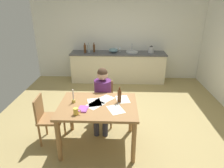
{
  "coord_description": "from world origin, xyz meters",
  "views": [
    {
      "loc": [
        0.04,
        -3.63,
        2.3
      ],
      "look_at": [
        -0.09,
        -0.12,
        0.85
      ],
      "focal_mm": 31.88,
      "sensor_mm": 36.0,
      "label": 1
    }
  ],
  "objects_px": {
    "coffee_mug": "(76,111)",
    "stovetop_kettle": "(151,50)",
    "mixing_bowl": "(113,50)",
    "wine_glass_by_kettle": "(116,48)",
    "chair_at_table": "(103,101)",
    "dining_table": "(98,111)",
    "bottle_wine_red": "(94,48)",
    "candlestick": "(73,99)",
    "wine_bottle_on_table": "(119,96)",
    "sink_unit": "(132,52)",
    "bottle_oil": "(85,49)",
    "bottle_vinegar": "(89,49)",
    "chair_side_empty": "(47,117)",
    "book_magazine": "(83,109)",
    "wine_glass_near_sink": "(120,48)",
    "person_seated": "(102,95)"
  },
  "relations": [
    {
      "from": "person_seated",
      "to": "wine_glass_near_sink",
      "type": "relative_size",
      "value": 7.76
    },
    {
      "from": "wine_glass_by_kettle",
      "to": "book_magazine",
      "type": "bearing_deg",
      "value": -97.69
    },
    {
      "from": "sink_unit",
      "to": "bottle_wine_red",
      "type": "height_order",
      "value": "bottle_wine_red"
    },
    {
      "from": "sink_unit",
      "to": "book_magazine",
      "type": "bearing_deg",
      "value": -106.01
    },
    {
      "from": "bottle_vinegar",
      "to": "bottle_oil",
      "type": "bearing_deg",
      "value": -159.53
    },
    {
      "from": "book_magazine",
      "to": "coffee_mug",
      "type": "bearing_deg",
      "value": -111.65
    },
    {
      "from": "coffee_mug",
      "to": "wine_glass_near_sink",
      "type": "height_order",
      "value": "wine_glass_near_sink"
    },
    {
      "from": "chair_at_table",
      "to": "coffee_mug",
      "type": "xyz_separation_m",
      "value": [
        -0.32,
        -1.01,
        0.34
      ]
    },
    {
      "from": "chair_at_table",
      "to": "book_magazine",
      "type": "bearing_deg",
      "value": -105.64
    },
    {
      "from": "coffee_mug",
      "to": "stovetop_kettle",
      "type": "bearing_deg",
      "value": 65.15
    },
    {
      "from": "wine_bottle_on_table",
      "to": "wine_glass_by_kettle",
      "type": "distance_m",
      "value": 3.1
    },
    {
      "from": "dining_table",
      "to": "bottle_vinegar",
      "type": "relative_size",
      "value": 4.36
    },
    {
      "from": "chair_at_table",
      "to": "wine_glass_by_kettle",
      "type": "distance_m",
      "value": 2.56
    },
    {
      "from": "candlestick",
      "to": "mixing_bowl",
      "type": "height_order",
      "value": "mixing_bowl"
    },
    {
      "from": "candlestick",
      "to": "wine_glass_by_kettle",
      "type": "xyz_separation_m",
      "value": [
        0.65,
        3.14,
        0.17
      ]
    },
    {
      "from": "book_magazine",
      "to": "mixing_bowl",
      "type": "relative_size",
      "value": 0.69
    },
    {
      "from": "candlestick",
      "to": "mixing_bowl",
      "type": "bearing_deg",
      "value": 79.52
    },
    {
      "from": "chair_side_empty",
      "to": "bottle_oil",
      "type": "relative_size",
      "value": 2.89
    },
    {
      "from": "coffee_mug",
      "to": "sink_unit",
      "type": "xyz_separation_m",
      "value": [
        1.0,
        3.37,
        0.1
      ]
    },
    {
      "from": "person_seated",
      "to": "chair_side_empty",
      "type": "relative_size",
      "value": 1.4
    },
    {
      "from": "wine_bottle_on_table",
      "to": "mixing_bowl",
      "type": "bearing_deg",
      "value": 93.73
    },
    {
      "from": "bottle_vinegar",
      "to": "candlestick",
      "type": "bearing_deg",
      "value": -86.6
    },
    {
      "from": "bottle_oil",
      "to": "mixing_bowl",
      "type": "height_order",
      "value": "bottle_oil"
    },
    {
      "from": "wine_glass_near_sink",
      "to": "bottle_vinegar",
      "type": "bearing_deg",
      "value": -168.5
    },
    {
      "from": "chair_at_table",
      "to": "bottle_vinegar",
      "type": "xyz_separation_m",
      "value": [
        -0.61,
        2.31,
        0.54
      ]
    },
    {
      "from": "wine_bottle_on_table",
      "to": "stovetop_kettle",
      "type": "xyz_separation_m",
      "value": [
        0.92,
        2.95,
        0.11
      ]
    },
    {
      "from": "wine_bottle_on_table",
      "to": "bottle_vinegar",
      "type": "height_order",
      "value": "bottle_vinegar"
    },
    {
      "from": "wine_bottle_on_table",
      "to": "sink_unit",
      "type": "relative_size",
      "value": 0.74
    },
    {
      "from": "person_seated",
      "to": "stovetop_kettle",
      "type": "height_order",
      "value": "person_seated"
    },
    {
      "from": "candlestick",
      "to": "mixing_bowl",
      "type": "relative_size",
      "value": 0.85
    },
    {
      "from": "mixing_bowl",
      "to": "candlestick",
      "type": "bearing_deg",
      "value": -100.48
    },
    {
      "from": "chair_at_table",
      "to": "bottle_oil",
      "type": "relative_size",
      "value": 2.92
    },
    {
      "from": "sink_unit",
      "to": "stovetop_kettle",
      "type": "relative_size",
      "value": 1.64
    },
    {
      "from": "chair_at_table",
      "to": "dining_table",
      "type": "bearing_deg",
      "value": -92.28
    },
    {
      "from": "dining_table",
      "to": "bottle_oil",
      "type": "relative_size",
      "value": 4.23
    },
    {
      "from": "person_seated",
      "to": "wine_glass_by_kettle",
      "type": "height_order",
      "value": "person_seated"
    },
    {
      "from": "candlestick",
      "to": "chair_at_table",
      "type": "bearing_deg",
      "value": 55.83
    },
    {
      "from": "bottle_vinegar",
      "to": "wine_glass_near_sink",
      "type": "relative_size",
      "value": 1.86
    },
    {
      "from": "sink_unit",
      "to": "bottle_vinegar",
      "type": "xyz_separation_m",
      "value": [
        -1.29,
        -0.04,
        0.1
      ]
    },
    {
      "from": "mixing_bowl",
      "to": "wine_glass_by_kettle",
      "type": "distance_m",
      "value": 0.16
    },
    {
      "from": "wine_glass_near_sink",
      "to": "bottle_wine_red",
      "type": "bearing_deg",
      "value": -171.31
    },
    {
      "from": "coffee_mug",
      "to": "wine_glass_near_sink",
      "type": "relative_size",
      "value": 0.74
    },
    {
      "from": "wine_bottle_on_table",
      "to": "bottle_vinegar",
      "type": "bearing_deg",
      "value": 107.67
    },
    {
      "from": "sink_unit",
      "to": "bottle_wine_red",
      "type": "relative_size",
      "value": 1.28
    },
    {
      "from": "dining_table",
      "to": "sink_unit",
      "type": "distance_m",
      "value": 3.15
    },
    {
      "from": "coffee_mug",
      "to": "wine_bottle_on_table",
      "type": "relative_size",
      "value": 0.43
    },
    {
      "from": "bottle_wine_red",
      "to": "candlestick",
      "type": "bearing_deg",
      "value": -89.51
    },
    {
      "from": "coffee_mug",
      "to": "bottle_vinegar",
      "type": "height_order",
      "value": "bottle_vinegar"
    },
    {
      "from": "bottle_vinegar",
      "to": "mixing_bowl",
      "type": "distance_m",
      "value": 0.74
    },
    {
      "from": "chair_side_empty",
      "to": "sink_unit",
      "type": "xyz_separation_m",
      "value": [
        1.6,
        2.99,
        0.45
      ]
    }
  ]
}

